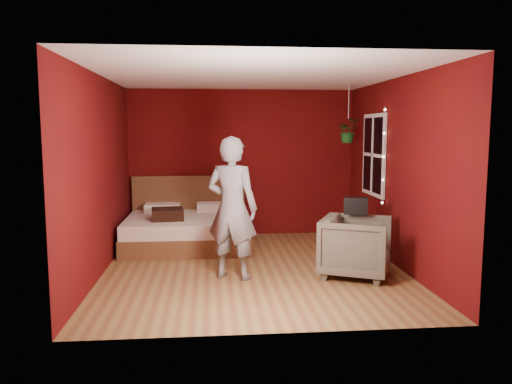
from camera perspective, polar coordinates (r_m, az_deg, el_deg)
name	(u,v)px	position (r m, az deg, el deg)	size (l,w,h in m)	color
floor	(253,268)	(6.94, -0.36, -8.65)	(4.50, 4.50, 0.00)	olive
room_walls	(253,146)	(6.69, -0.37, 5.34)	(4.04, 4.54, 2.62)	#550C08
window	(374,155)	(7.99, 13.28, 4.14)	(0.05, 0.97, 1.27)	white
fairy_lights	(384,157)	(7.48, 14.38, 3.93)	(0.04, 0.04, 1.45)	silver
bed	(188,228)	(8.28, -7.82, -4.14)	(1.97, 1.67, 1.08)	brown
person	(232,208)	(6.29, -2.76, -1.86)	(0.66, 0.43, 1.81)	slate
armchair	(356,247)	(6.60, 11.35, -6.13)	(0.83, 0.86, 0.78)	#655F4F
handbag	(356,206)	(6.70, 11.35, -1.56)	(0.31, 0.15, 0.22)	black
throw_pillow	(167,214)	(7.93, -10.08, -2.50)	(0.48, 0.48, 0.17)	black
hanging_plant	(348,131)	(8.17, 10.48, 6.89)	(0.36, 0.32, 0.92)	silver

